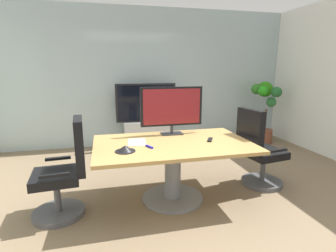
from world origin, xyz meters
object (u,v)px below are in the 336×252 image
Objects in this scene: conference_table at (173,157)px; potted_plant at (265,106)px; conference_phone at (125,149)px; office_chair_right at (258,154)px; remote_control at (210,140)px; office_chair_left at (65,176)px; tv_monitor at (172,108)px; wall_display_unit at (146,126)px.

potted_plant is at bearing 38.08° from conference_table.
potted_plant is at bearing 35.23° from conference_phone.
potted_plant is (2.58, 2.02, 0.27)m from conference_table.
office_chair_right is 6.41× the size of remote_control.
office_chair_left is 1.00× the size of office_chair_right.
conference_phone is (0.65, -0.15, 0.31)m from office_chair_left.
potted_plant is 7.77× the size of remote_control.
potted_plant reaches higher than remote_control.
conference_table is at bearing 85.68° from office_chair_right.
potted_plant reaches higher than conference_table.
office_chair_left is 0.83× the size of potted_plant.
potted_plant is at bearing 113.94° from office_chair_left.
office_chair_left is at bearing 84.86° from office_chair_right.
remote_control is at bearing -48.71° from tv_monitor.
remote_control is (1.71, 0.05, 0.29)m from office_chair_left.
conference_table is 1.41× the size of potted_plant.
remote_control is (0.44, -2.29, 0.30)m from wall_display_unit.
office_chair_left and office_chair_right have the same top height.
wall_display_unit is at bearing 20.18° from office_chair_right.
office_chair_left reaches higher than conference_table.
office_chair_left is (-1.24, -0.06, -0.09)m from conference_table.
potted_plant is (2.55, -0.25, 0.37)m from wall_display_unit.
wall_display_unit is 7.71× the size of remote_control.
conference_table is 0.69m from tv_monitor.
wall_display_unit is 5.95× the size of conference_phone.
tv_monitor reaches higher than conference_table.
remote_control is at bearing -79.20° from wall_display_unit.
office_chair_left is at bearing -151.37° from potted_plant.
wall_display_unit is (-0.06, 1.85, -0.65)m from tv_monitor.
conference_phone is at bearing -159.89° from conference_table.
office_chair_right is 0.83× the size of potted_plant.
conference_table is 1.25m from office_chair_right.
wall_display_unit is at bearing 89.12° from conference_table.
office_chair_right reaches higher than conference_table.
remote_control is at bearing 89.72° from office_chair_right.
wall_display_unit is 2.35m from remote_control.
tv_monitor reaches higher than office_chair_right.
potted_plant reaches higher than office_chair_right.
conference_phone is at bearing -140.98° from remote_control.
remote_control is (-2.11, -2.04, -0.07)m from potted_plant.
potted_plant reaches higher than conference_phone.
office_chair_right is 4.95× the size of conference_phone.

